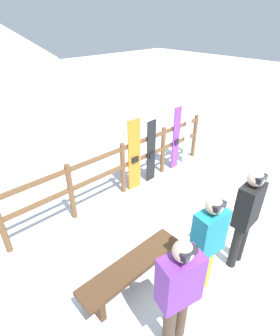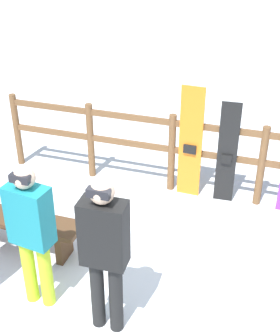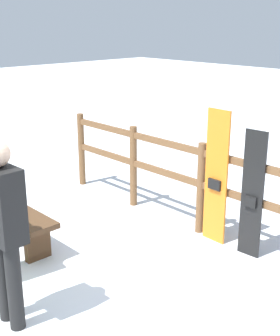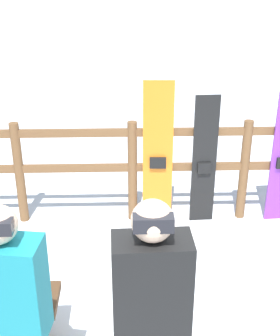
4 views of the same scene
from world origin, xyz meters
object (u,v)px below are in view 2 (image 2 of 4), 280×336
(person_teal, at_px, (31,229))
(bench, at_px, (16,224))
(snowboard_orange, at_px, (190,143))
(snowboard_black_stripe, at_px, (227,154))
(person_black, at_px, (104,247))

(person_teal, bearing_deg, bench, 134.05)
(person_teal, height_order, snowboard_orange, snowboard_orange)
(snowboard_orange, bearing_deg, bench, -132.77)
(bench, relative_size, snowboard_black_stripe, 1.11)
(person_black, height_order, snowboard_orange, person_black)
(person_teal, bearing_deg, person_black, -6.72)
(person_teal, distance_m, snowboard_orange, 2.62)
(bench, distance_m, person_black, 1.73)
(bench, bearing_deg, person_black, -28.29)
(bench, distance_m, snowboard_orange, 2.43)
(snowboard_orange, relative_size, snowboard_black_stripe, 1.11)
(bench, xyz_separation_m, person_black, (1.42, -0.77, 0.62))
(person_black, height_order, snowboard_black_stripe, person_black)
(person_black, bearing_deg, snowboard_black_stripe, 74.68)
(snowboard_orange, xyz_separation_m, snowboard_black_stripe, (0.49, -0.00, -0.08))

